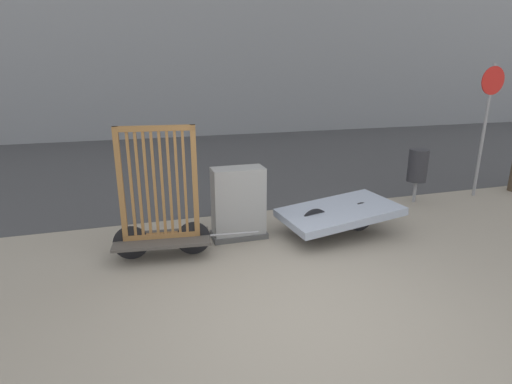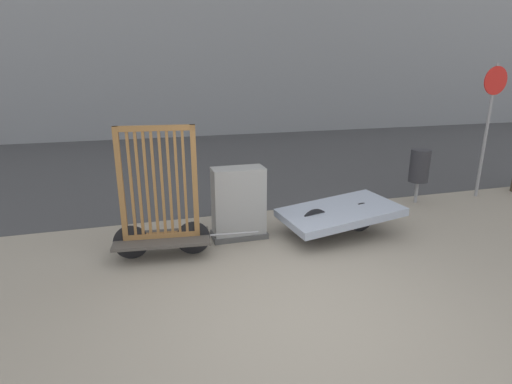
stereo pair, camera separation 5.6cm
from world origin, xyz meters
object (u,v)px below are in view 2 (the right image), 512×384
(utility_cabinet, at_px, (239,206))
(trash_bin, at_px, (420,166))
(sign_post, at_px, (490,114))
(bike_cart_with_mattress, at_px, (339,213))
(bike_cart_with_bedframe, at_px, (161,212))

(utility_cabinet, distance_m, trash_bin, 3.80)
(trash_bin, distance_m, sign_post, 1.74)
(utility_cabinet, xyz_separation_m, sign_post, (5.19, 0.67, 1.17))
(utility_cabinet, bearing_deg, sign_post, 7.38)
(utility_cabinet, height_order, trash_bin, utility_cabinet)
(bike_cart_with_mattress, distance_m, trash_bin, 2.47)
(bike_cart_with_bedframe, xyz_separation_m, bike_cart_with_mattress, (2.68, 0.00, -0.29))
(utility_cabinet, relative_size, trash_bin, 1.05)
(utility_cabinet, distance_m, sign_post, 5.36)
(bike_cart_with_bedframe, distance_m, trash_bin, 5.00)
(sign_post, bearing_deg, utility_cabinet, -172.62)
(bike_cart_with_bedframe, relative_size, trash_bin, 1.93)
(trash_bin, bearing_deg, bike_cart_with_bedframe, -168.07)
(bike_cart_with_mattress, height_order, utility_cabinet, utility_cabinet)
(bike_cart_with_bedframe, bearing_deg, bike_cart_with_mattress, 6.21)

